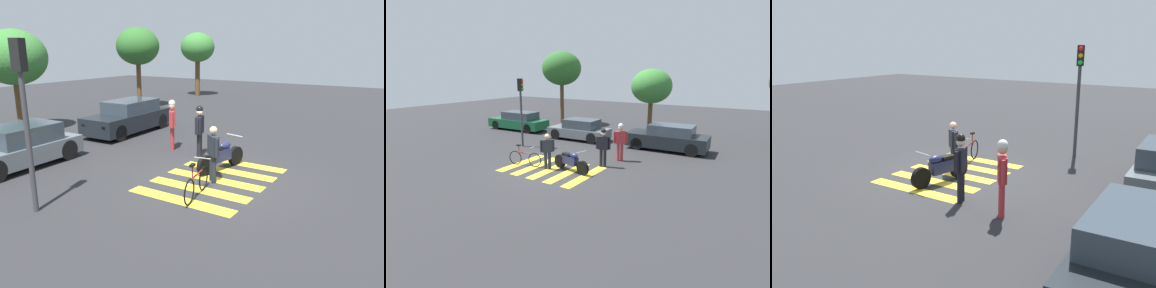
{
  "view_description": "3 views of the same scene",
  "coord_description": "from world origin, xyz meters",
  "views": [
    {
      "loc": [
        -8.93,
        -4.87,
        3.76
      ],
      "look_at": [
        0.77,
        1.26,
        0.73
      ],
      "focal_mm": 34.4,
      "sensor_mm": 36.0,
      "label": 1
    },
    {
      "loc": [
        8.08,
        -10.28,
        4.33
      ],
      "look_at": [
        0.66,
        1.18,
        1.03
      ],
      "focal_mm": 28.11,
      "sensor_mm": 36.0,
      "label": 2
    },
    {
      "loc": [
        10.22,
        7.39,
        4.07
      ],
      "look_at": [
        0.23,
        0.64,
        1.1
      ],
      "focal_mm": 39.13,
      "sensor_mm": 36.0,
      "label": 3
    }
  ],
  "objects": [
    {
      "name": "car_grey_coupe",
      "position": [
        -2.25,
        5.9,
        0.64
      ],
      "size": [
        3.97,
        1.85,
        1.35
      ],
      "color": "black",
      "rests_on": "ground_plane"
    },
    {
      "name": "leaning_bicycle",
      "position": [
        -1.39,
        -0.25,
        0.37
      ],
      "size": [
        1.69,
        0.5,
        0.99
      ],
      "color": "black",
      "rests_on": "ground_plane"
    },
    {
      "name": "street_tree_far",
      "position": [
        9.05,
        10.44,
        3.78
      ],
      "size": [
        2.66,
        2.66,
        4.95
      ],
      "color": "brown",
      "rests_on": "ground_plane"
    },
    {
      "name": "pedestrian_bystander",
      "position": [
        2.02,
        2.92,
        1.11
      ],
      "size": [
        0.6,
        0.45,
        1.89
      ],
      "color": "#B22D33",
      "rests_on": "ground_plane"
    },
    {
      "name": "police_motorcycle",
      "position": [
        0.88,
        0.25,
        0.45
      ],
      "size": [
        2.06,
        0.74,
        1.03
      ],
      "color": "black",
      "rests_on": "ground_plane"
    },
    {
      "name": "crosswalk_stripes",
      "position": [
        0.0,
        0.0,
        0.0
      ],
      "size": [
        4.05,
        3.06,
        0.01
      ],
      "color": "yellow",
      "rests_on": "ground_plane"
    },
    {
      "name": "street_tree_end",
      "position": [
        16.12,
        10.44,
        3.69
      ],
      "size": [
        2.62,
        2.62,
        4.87
      ],
      "color": "brown",
      "rests_on": "ground_plane"
    },
    {
      "name": "officer_on_foot",
      "position": [
        1.78,
        1.58,
        1.06
      ],
      "size": [
        0.66,
        0.33,
        1.82
      ],
      "color": "black",
      "rests_on": "ground_plane"
    },
    {
      "name": "officer_by_motorcycle",
      "position": [
        -0.18,
        -0.05,
        0.92
      ],
      "size": [
        0.47,
        0.51,
        1.63
      ],
      "color": "#1E232D",
      "rests_on": "ground_plane"
    },
    {
      "name": "street_tree_mid",
      "position": [
        0.79,
        10.44,
        3.3
      ],
      "size": [
        2.82,
        2.82,
        4.53
      ],
      "color": "brown",
      "rests_on": "ground_plane"
    },
    {
      "name": "traffic_light_pole",
      "position": [
        -4.11,
        2.52,
        2.67
      ],
      "size": [
        0.35,
        0.3,
        3.95
      ],
      "color": "#38383D",
      "rests_on": "ground_plane"
    },
    {
      "name": "car_black_suv",
      "position": [
        3.38,
        6.28,
        0.7
      ],
      "size": [
        4.44,
        1.91,
        1.45
      ],
      "color": "black",
      "rests_on": "ground_plane"
    },
    {
      "name": "ground_plane",
      "position": [
        0.0,
        0.0,
        0.0
      ],
      "size": [
        60.0,
        60.0,
        0.0
      ],
      "primitive_type": "plane",
      "color": "#2B2B2D"
    }
  ]
}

